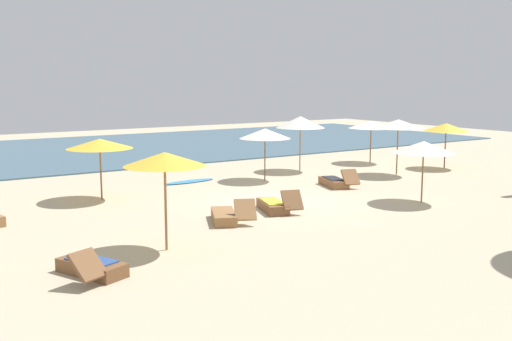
# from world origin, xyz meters

# --- Properties ---
(ground_plane) EXTENTS (60.00, 60.00, 0.00)m
(ground_plane) POSITION_xyz_m (0.00, 0.00, 0.00)
(ground_plane) COLOR #BCAD8E
(ocean_water) EXTENTS (48.00, 16.00, 0.06)m
(ocean_water) POSITION_xyz_m (0.00, 17.00, 0.03)
(ocean_water) COLOR #3D6075
(ocean_water) RESTS_ON ground_plane
(umbrella_0) EXTENTS (2.10, 2.10, 1.98)m
(umbrella_0) POSITION_xyz_m (9.12, 5.00, 1.80)
(umbrella_0) COLOR brown
(umbrella_0) RESTS_ON ground_plane
(umbrella_1) EXTENTS (2.08, 2.08, 2.33)m
(umbrella_1) POSITION_xyz_m (4.84, 4.85, 2.08)
(umbrella_1) COLOR olive
(umbrella_1) RESTS_ON ground_plane
(umbrella_2) EXTENTS (1.99, 1.99, 2.01)m
(umbrella_2) POSITION_xyz_m (2.21, 3.66, 1.82)
(umbrella_2) COLOR brown
(umbrella_2) RESTS_ON ground_plane
(umbrella_3) EXTENTS (1.85, 1.85, 2.26)m
(umbrella_3) POSITION_xyz_m (-5.05, -3.04, 2.09)
(umbrella_3) COLOR olive
(umbrella_3) RESTS_ON ground_plane
(umbrella_4) EXTENTS (2.13, 2.13, 2.27)m
(umbrella_4) POSITION_xyz_m (7.48, 1.78, 2.09)
(umbrella_4) COLOR brown
(umbrella_4) RESTS_ON ground_plane
(umbrella_5) EXTENTS (1.97, 1.97, 1.95)m
(umbrella_5) POSITION_xyz_m (4.01, -2.57, 1.76)
(umbrella_5) COLOR brown
(umbrella_5) RESTS_ON ground_plane
(umbrella_6) EXTENTS (2.12, 2.12, 1.98)m
(umbrella_6) POSITION_xyz_m (-4.35, 3.46, 1.82)
(umbrella_6) COLOR brown
(umbrella_6) RESTS_ON ground_plane
(umbrella_7) EXTENTS (1.95, 1.95, 1.98)m
(umbrella_7) POSITION_xyz_m (10.63, 1.93, 1.80)
(umbrella_7) COLOR brown
(umbrella_7) RESTS_ON ground_plane
(lounger_0) EXTENTS (1.25, 1.78, 0.68)m
(lounger_0) POSITION_xyz_m (-2.55, -1.46, 0.17)
(lounger_0) COLOR olive
(lounger_0) RESTS_ON ground_plane
(lounger_2) EXTENTS (1.08, 1.79, 0.69)m
(lounger_2) POSITION_xyz_m (-0.68, -1.11, 0.18)
(lounger_2) COLOR brown
(lounger_2) RESTS_ON ground_plane
(lounger_3) EXTENTS (1.07, 1.79, 0.68)m
(lounger_3) POSITION_xyz_m (3.55, 1.06, 0.18)
(lounger_3) COLOR brown
(lounger_3) RESTS_ON ground_plane
(lounger_5) EXTENTS (1.20, 1.80, 0.67)m
(lounger_5) POSITION_xyz_m (-7.05, -3.86, 0.18)
(lounger_5) COLOR brown
(lounger_5) RESTS_ON ground_plane
(surfboard) EXTENTS (2.19, 0.68, 0.07)m
(surfboard) POSITION_xyz_m (-0.48, 4.81, 0.04)
(surfboard) COLOR #338CCC
(surfboard) RESTS_ON ground_plane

